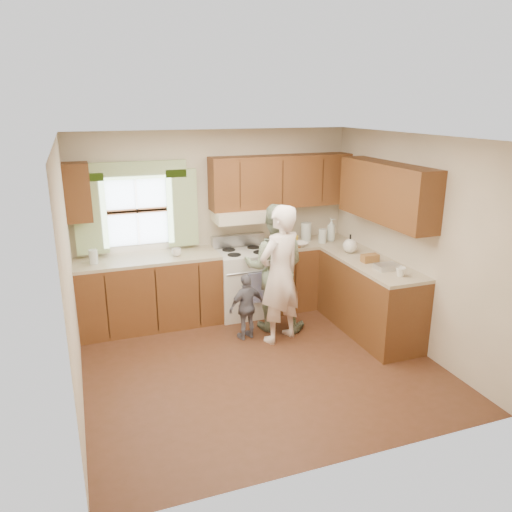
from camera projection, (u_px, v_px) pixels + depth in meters
name	position (u px, v px, depth m)	size (l,w,h in m)	color
room	(260.00, 258.00, 5.27)	(3.80, 3.80, 3.80)	#492916
kitchen_fixtures	(275.00, 261.00, 6.56)	(3.80, 2.25, 2.15)	#4A2510
stove	(244.00, 281.00, 6.89)	(0.76, 0.67, 1.07)	silver
woman_left	(280.00, 275.00, 5.98)	(0.62, 0.41, 1.70)	white
woman_right	(275.00, 268.00, 6.33)	(0.80, 0.62, 1.64)	#27482A
child	(247.00, 307.00, 6.15)	(0.49, 0.20, 0.84)	slate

